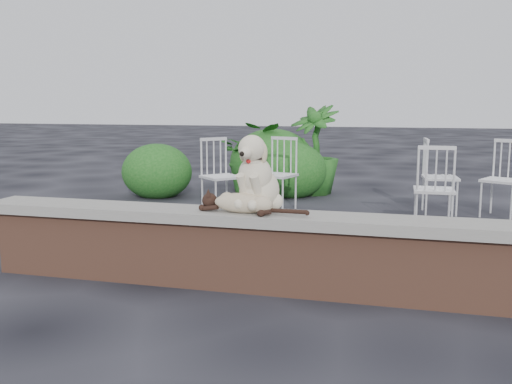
% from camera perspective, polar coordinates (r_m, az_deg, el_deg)
% --- Properties ---
extents(ground, '(60.00, 60.00, 0.00)m').
position_cam_1_polar(ground, '(4.21, 11.78, -10.39)').
color(ground, black).
rests_on(ground, ground).
extents(brick_wall, '(6.00, 0.30, 0.50)m').
position_cam_1_polar(brick_wall, '(4.13, 11.89, -7.11)').
color(brick_wall, brown).
rests_on(brick_wall, ground).
extents(capstone, '(6.20, 0.40, 0.08)m').
position_cam_1_polar(capstone, '(4.06, 12.02, -3.17)').
color(capstone, slate).
rests_on(capstone, brick_wall).
extents(dog, '(0.47, 0.57, 0.58)m').
position_cam_1_polar(dog, '(4.25, 0.33, 2.05)').
color(dog, beige).
rests_on(dog, capstone).
extents(cat, '(1.01, 0.43, 0.17)m').
position_cam_1_polar(cat, '(4.16, -1.26, -0.97)').
color(cat, tan).
rests_on(cat, capstone).
extents(chair_a, '(0.79, 0.79, 0.94)m').
position_cam_1_polar(chair_a, '(7.23, -3.50, 1.67)').
color(chair_a, silver).
rests_on(chair_a, ground).
extents(chair_b, '(0.69, 0.69, 0.94)m').
position_cam_1_polar(chair_b, '(7.38, 2.12, 1.82)').
color(chair_b, silver).
rests_on(chair_b, ground).
extents(chair_c, '(0.57, 0.57, 0.94)m').
position_cam_1_polar(chair_c, '(6.42, 17.37, 0.36)').
color(chair_c, silver).
rests_on(chair_c, ground).
extents(chair_e, '(0.61, 0.61, 0.94)m').
position_cam_1_polar(chair_e, '(7.50, 17.96, 1.51)').
color(chair_e, silver).
rests_on(chair_e, ground).
extents(chair_d, '(0.75, 0.75, 0.94)m').
position_cam_1_polar(chair_d, '(7.50, 23.42, 1.21)').
color(chair_d, silver).
rests_on(chair_d, ground).
extents(potted_plant_a, '(1.14, 1.04, 1.09)m').
position_cam_1_polar(potted_plant_a, '(8.81, -0.30, 3.47)').
color(potted_plant_a, '#154C16').
rests_on(potted_plant_a, ground).
extents(potted_plant_b, '(1.02, 1.02, 1.35)m').
position_cam_1_polar(potted_plant_b, '(8.72, 5.78, 4.23)').
color(potted_plant_b, '#154C16').
rests_on(potted_plant_b, ground).
extents(shrubbery, '(2.97, 1.89, 1.05)m').
position_cam_1_polar(shrubbery, '(8.62, -0.64, 2.52)').
color(shrubbery, '#154C16').
rests_on(shrubbery, ground).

